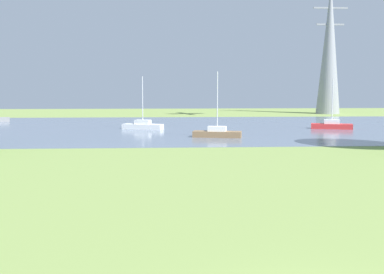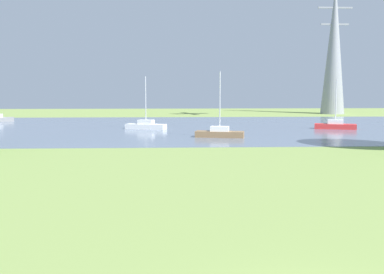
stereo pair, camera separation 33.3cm
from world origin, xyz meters
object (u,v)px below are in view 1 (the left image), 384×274
at_px(sailboat_red, 332,125).
at_px(sailboat_white, 143,125).
at_px(electricity_pylon, 329,48).
at_px(sailboat_brown, 217,133).

relative_size(sailboat_red, sailboat_white, 0.96).
bearing_deg(sailboat_white, electricity_pylon, 43.33).
distance_m(sailboat_white, electricity_pylon, 47.50).
xyz_separation_m(sailboat_red, sailboat_brown, (-14.83, -8.80, 0.01)).
distance_m(sailboat_white, sailboat_brown, 12.48).
bearing_deg(sailboat_brown, sailboat_white, 128.80).
distance_m(sailboat_red, electricity_pylon, 36.23).
bearing_deg(electricity_pylon, sailboat_brown, -121.85).
distance_m(sailboat_brown, electricity_pylon, 50.02).
xyz_separation_m(sailboat_white, electricity_pylon, (33.47, 31.57, 11.79)).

